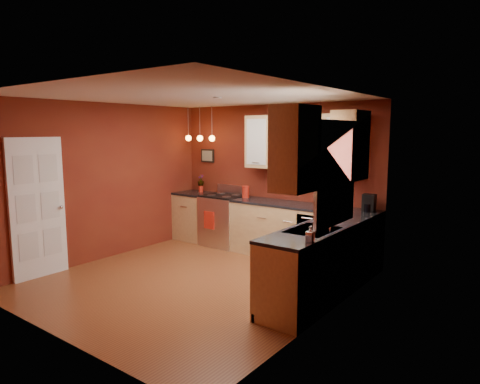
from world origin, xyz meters
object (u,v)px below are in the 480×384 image
Objects in this scene: red_canister at (246,192)px; soap_pump at (310,234)px; sink at (313,232)px; coffee_maker at (369,204)px; gas_range at (224,220)px.

soap_pump is (2.40, -2.11, -0.02)m from red_canister.
coffee_maker is at bearing 85.78° from sink.
sink reaches higher than gas_range.
sink reaches higher than soap_pump.
soap_pump is (2.87, -2.05, 0.55)m from gas_range.
sink is 1.58m from coffee_maker.
gas_range is 2.80m from coffee_maker.
sink is 3.98× the size of soap_pump.
sink reaches higher than red_canister.
coffee_maker reaches higher than red_canister.
red_canister is 3.19m from soap_pump.
sink is at bearing -29.78° from gas_range.
coffee_maker reaches higher than soap_pump.
gas_range is at bearing -173.29° from red_canister.
soap_pump is at bearing -90.16° from coffee_maker.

